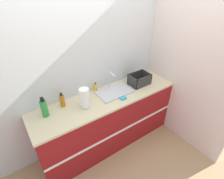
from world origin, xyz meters
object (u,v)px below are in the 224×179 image
(dish_rack, at_px, (139,80))
(bottle_amber, at_px, (62,100))
(sink, at_px, (115,91))
(soap_dispenser, at_px, (96,87))
(paper_towel_roll, at_px, (85,98))
(bottle_green, at_px, (44,108))

(dish_rack, xyz_separation_m, bottle_amber, (-1.21, 0.15, 0.02))
(sink, bearing_deg, soap_dispenser, 139.16)
(paper_towel_roll, xyz_separation_m, bottle_green, (-0.48, 0.12, -0.02))
(sink, xyz_separation_m, dish_rack, (0.46, -0.03, 0.05))
(sink, xyz_separation_m, bottle_amber, (-0.75, 0.12, 0.07))
(paper_towel_roll, height_order, dish_rack, paper_towel_roll)
(paper_towel_roll, distance_m, dish_rack, 0.98)
(bottle_amber, bearing_deg, sink, -9.22)
(sink, bearing_deg, dish_rack, -3.27)
(sink, xyz_separation_m, bottle_green, (-1.00, 0.06, 0.10))
(sink, bearing_deg, paper_towel_roll, -173.23)
(sink, height_order, paper_towel_roll, sink)
(dish_rack, distance_m, bottle_green, 1.46)
(paper_towel_roll, height_order, bottle_amber, paper_towel_roll)
(paper_towel_roll, xyz_separation_m, dish_rack, (0.97, 0.03, -0.07))
(paper_towel_roll, relative_size, bottle_amber, 1.37)
(paper_towel_roll, relative_size, soap_dispenser, 1.92)
(bottle_green, distance_m, soap_dispenser, 0.79)
(sink, relative_size, paper_towel_roll, 1.88)
(soap_dispenser, bearing_deg, bottle_green, -170.76)
(dish_rack, relative_size, bottle_amber, 1.55)
(dish_rack, bearing_deg, paper_towel_roll, -177.96)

